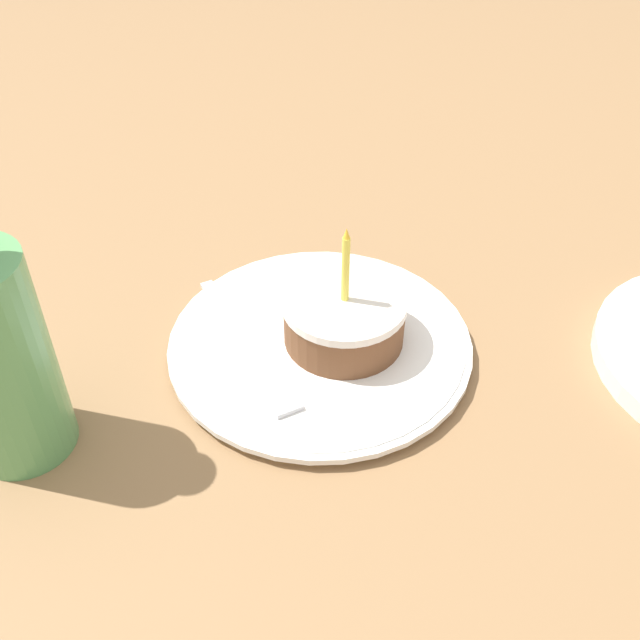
# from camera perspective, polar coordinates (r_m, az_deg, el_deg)

# --- Properties ---
(ground_plane) EXTENTS (2.40, 2.40, 0.04)m
(ground_plane) POSITION_cam_1_polar(r_m,az_deg,el_deg) (0.70, -1.84, -4.20)
(ground_plane) COLOR olive
(ground_plane) RESTS_ON ground
(plate) EXTENTS (0.28, 0.28, 0.01)m
(plate) POSITION_cam_1_polar(r_m,az_deg,el_deg) (0.69, 0.00, -1.87)
(plate) COLOR white
(plate) RESTS_ON ground_plane
(cake_slice) EXTENTS (0.11, 0.11, 0.12)m
(cake_slice) POSITION_cam_1_polar(r_m,az_deg,el_deg) (0.67, 1.85, 0.12)
(cake_slice) COLOR brown
(cake_slice) RESTS_ON plate
(fork) EXTENTS (0.08, 0.19, 0.00)m
(fork) POSITION_cam_1_polar(r_m,az_deg,el_deg) (0.67, -5.31, -2.40)
(fork) COLOR silver
(fork) RESTS_ON plate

